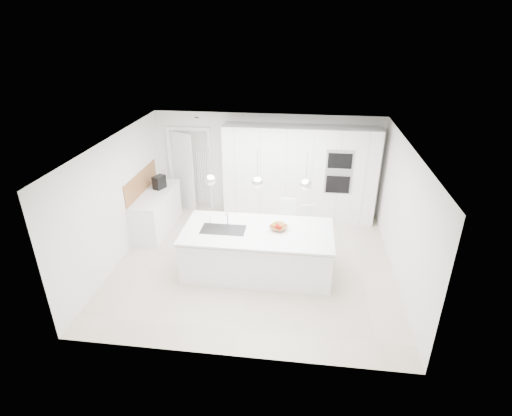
# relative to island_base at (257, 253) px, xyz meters

# --- Properties ---
(floor) EXTENTS (5.50, 5.50, 0.00)m
(floor) POSITION_rel_island_base_xyz_m (-0.10, 0.30, -0.43)
(floor) COLOR beige
(floor) RESTS_ON ground
(wall_back) EXTENTS (5.50, 0.00, 5.50)m
(wall_back) POSITION_rel_island_base_xyz_m (-0.10, 2.80, 0.82)
(wall_back) COLOR white
(wall_back) RESTS_ON ground
(wall_left) EXTENTS (0.00, 5.00, 5.00)m
(wall_left) POSITION_rel_island_base_xyz_m (-2.85, 0.30, 0.82)
(wall_left) COLOR white
(wall_left) RESTS_ON ground
(ceiling) EXTENTS (5.50, 5.50, 0.00)m
(ceiling) POSITION_rel_island_base_xyz_m (-0.10, 0.30, 2.07)
(ceiling) COLOR white
(ceiling) RESTS_ON wall_back
(tall_cabinets) EXTENTS (3.60, 0.60, 2.30)m
(tall_cabinets) POSITION_rel_island_base_xyz_m (0.70, 2.50, 0.72)
(tall_cabinets) COLOR white
(tall_cabinets) RESTS_ON floor
(oven_stack) EXTENTS (0.62, 0.04, 1.05)m
(oven_stack) POSITION_rel_island_base_xyz_m (1.60, 2.19, 0.92)
(oven_stack) COLOR #A5A5A8
(oven_stack) RESTS_ON tall_cabinets
(doorway_frame) EXTENTS (1.11, 0.08, 2.13)m
(doorway_frame) POSITION_rel_island_base_xyz_m (-2.05, 2.77, 0.59)
(doorway_frame) COLOR white
(doorway_frame) RESTS_ON floor
(hallway_door) EXTENTS (0.76, 0.38, 2.00)m
(hallway_door) POSITION_rel_island_base_xyz_m (-2.30, 2.72, 0.57)
(hallway_door) COLOR white
(hallway_door) RESTS_ON floor
(radiator) EXTENTS (0.32, 0.04, 1.40)m
(radiator) POSITION_rel_island_base_xyz_m (-1.73, 2.76, 0.42)
(radiator) COLOR white
(radiator) RESTS_ON floor
(left_base_cabinets) EXTENTS (0.60, 1.80, 0.86)m
(left_base_cabinets) POSITION_rel_island_base_xyz_m (-2.55, 1.50, 0.00)
(left_base_cabinets) COLOR white
(left_base_cabinets) RESTS_ON floor
(left_worktop) EXTENTS (0.62, 1.82, 0.04)m
(left_worktop) POSITION_rel_island_base_xyz_m (-2.55, 1.50, 0.45)
(left_worktop) COLOR white
(left_worktop) RESTS_ON left_base_cabinets
(oak_backsplash) EXTENTS (0.02, 1.80, 0.50)m
(oak_backsplash) POSITION_rel_island_base_xyz_m (-2.84, 1.50, 0.72)
(oak_backsplash) COLOR #9C6637
(oak_backsplash) RESTS_ON wall_left
(island_base) EXTENTS (2.80, 1.20, 0.86)m
(island_base) POSITION_rel_island_base_xyz_m (0.00, 0.00, 0.00)
(island_base) COLOR white
(island_base) RESTS_ON floor
(island_worktop) EXTENTS (2.84, 1.40, 0.04)m
(island_worktop) POSITION_rel_island_base_xyz_m (0.00, 0.05, 0.45)
(island_worktop) COLOR white
(island_worktop) RESTS_ON island_base
(island_sink) EXTENTS (0.84, 0.44, 0.18)m
(island_sink) POSITION_rel_island_base_xyz_m (-0.65, -0.00, 0.39)
(island_sink) COLOR #3F3F42
(island_sink) RESTS_ON island_worktop
(island_tap) EXTENTS (0.02, 0.02, 0.30)m
(island_tap) POSITION_rel_island_base_xyz_m (-0.60, 0.20, 0.62)
(island_tap) COLOR white
(island_tap) RESTS_ON island_worktop
(pendant_left) EXTENTS (0.20, 0.20, 0.20)m
(pendant_left) POSITION_rel_island_base_xyz_m (-0.85, -0.00, 1.47)
(pendant_left) COLOR white
(pendant_left) RESTS_ON ceiling
(pendant_mid) EXTENTS (0.20, 0.20, 0.20)m
(pendant_mid) POSITION_rel_island_base_xyz_m (-0.00, -0.00, 1.47)
(pendant_mid) COLOR white
(pendant_mid) RESTS_ON ceiling
(pendant_right) EXTENTS (0.20, 0.20, 0.20)m
(pendant_right) POSITION_rel_island_base_xyz_m (0.85, -0.00, 1.47)
(pendant_right) COLOR white
(pendant_right) RESTS_ON ceiling
(fruit_bowl) EXTENTS (0.43, 0.43, 0.08)m
(fruit_bowl) POSITION_rel_island_base_xyz_m (0.39, 0.13, 0.51)
(fruit_bowl) COLOR #9C6637
(fruit_bowl) RESTS_ON island_worktop
(espresso_machine) EXTENTS (0.28, 0.34, 0.31)m
(espresso_machine) POSITION_rel_island_base_xyz_m (-2.53, 1.80, 0.63)
(espresso_machine) COLOR black
(espresso_machine) RESTS_ON left_worktop
(bar_stool_left) EXTENTS (0.41, 0.54, 1.12)m
(bar_stool_left) POSITION_rel_island_base_xyz_m (0.52, 0.94, 0.13)
(bar_stool_left) COLOR white
(bar_stool_left) RESTS_ON floor
(bar_stool_right) EXTENTS (0.41, 0.51, 0.98)m
(bar_stool_right) POSITION_rel_island_base_xyz_m (0.90, 0.99, 0.06)
(bar_stool_right) COLOR white
(bar_stool_right) RESTS_ON floor
(apple_a) EXTENTS (0.09, 0.09, 0.09)m
(apple_a) POSITION_rel_island_base_xyz_m (0.36, 0.13, 0.54)
(apple_a) COLOR #A61409
(apple_a) RESTS_ON fruit_bowl
(apple_b) EXTENTS (0.08, 0.08, 0.08)m
(apple_b) POSITION_rel_island_base_xyz_m (0.35, 0.12, 0.54)
(apple_b) COLOR #A61409
(apple_b) RESTS_ON fruit_bowl
(apple_c) EXTENTS (0.08, 0.08, 0.08)m
(apple_c) POSITION_rel_island_base_xyz_m (0.42, 0.09, 0.54)
(apple_c) COLOR #A61409
(apple_c) RESTS_ON fruit_bowl
(banana_bunch) EXTENTS (0.25, 0.18, 0.22)m
(banana_bunch) POSITION_rel_island_base_xyz_m (0.38, 0.15, 0.59)
(banana_bunch) COLOR yellow
(banana_bunch) RESTS_ON fruit_bowl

